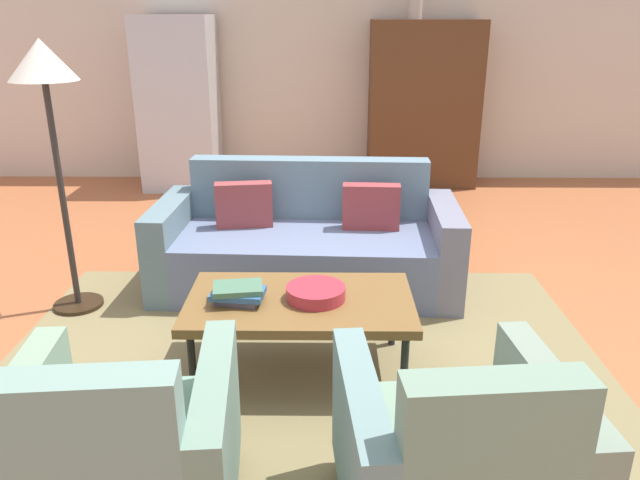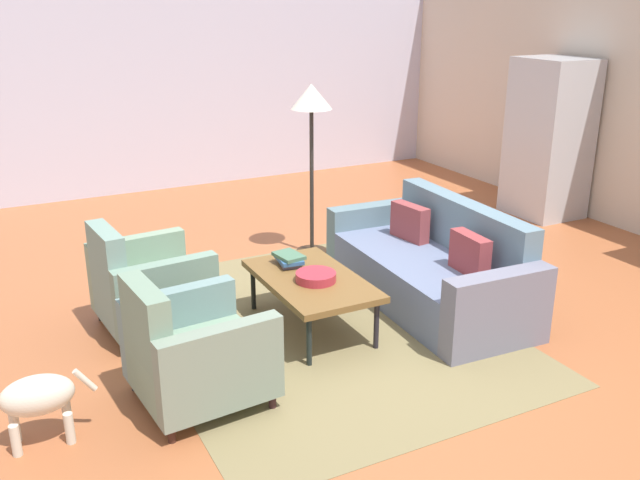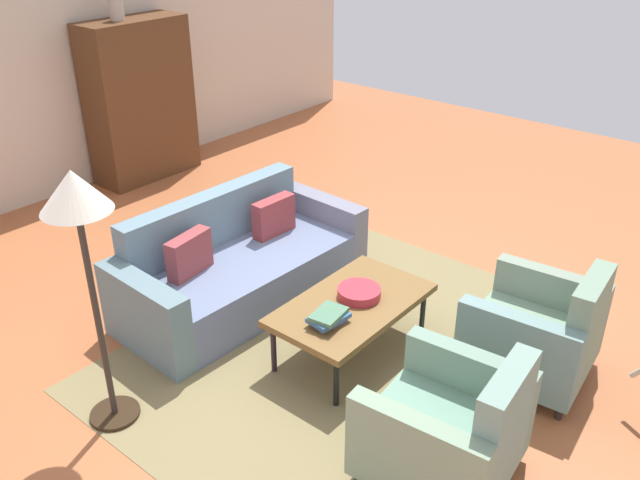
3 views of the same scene
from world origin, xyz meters
The scene contains 12 objects.
ground_plane centered at (0.00, 0.00, 0.00)m, with size 11.86×11.86×0.00m, color #A65C34.
wall_back centered at (0.00, 3.76, 1.40)m, with size 9.88×0.12×2.80m, color beige.
area_rug centered at (-0.17, -0.50, 0.00)m, with size 3.40×2.60×0.01m, color olive.
couch centered at (-0.17, 0.63, 0.29)m, with size 2.14×0.99×0.86m.
coffee_table centered at (-0.17, -0.55, 0.40)m, with size 1.20×0.70×0.44m.
armchair_left centered at (-0.77, -1.72, 0.34)m, with size 0.87×0.87×0.88m.
armchair_right centered at (0.43, -1.72, 0.34)m, with size 0.87×0.87×0.88m.
fruit_bowl centered at (-0.09, -0.55, 0.47)m, with size 0.31×0.31×0.07m, color #AA2A37.
book_stack centered at (-0.49, -0.60, 0.49)m, with size 0.29×0.21×0.09m.
cabinet centered at (1.05, 3.42, 0.90)m, with size 1.20×0.51×1.80m.
vase_tall centered at (0.90, 3.41, 1.96)m, with size 0.15×0.15×0.32m, color #B2A292.
floor_lamp centered at (-1.70, 0.21, 1.44)m, with size 0.40×0.40×1.72m.
Camera 3 is at (-3.43, -2.95, 3.06)m, focal length 37.75 mm.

